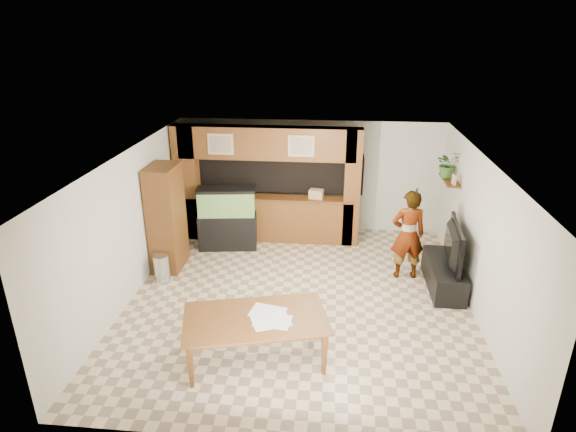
# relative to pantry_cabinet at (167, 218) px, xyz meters

# --- Properties ---
(floor) EXTENTS (6.50, 6.50, 0.00)m
(floor) POSITION_rel_pantry_cabinet_xyz_m (2.70, -0.98, -1.06)
(floor) COLOR #CDB88E
(floor) RESTS_ON ground
(ceiling) EXTENTS (6.50, 6.50, 0.00)m
(ceiling) POSITION_rel_pantry_cabinet_xyz_m (2.70, -0.98, 1.54)
(ceiling) COLOR white
(ceiling) RESTS_ON wall_back
(wall_back) EXTENTS (6.00, 0.00, 6.00)m
(wall_back) POSITION_rel_pantry_cabinet_xyz_m (2.70, 2.27, 0.24)
(wall_back) COLOR beige
(wall_back) RESTS_ON floor
(wall_left) EXTENTS (0.00, 6.50, 6.50)m
(wall_left) POSITION_rel_pantry_cabinet_xyz_m (-0.30, -0.98, 0.24)
(wall_left) COLOR beige
(wall_left) RESTS_ON floor
(wall_right) EXTENTS (0.00, 6.50, 6.50)m
(wall_right) POSITION_rel_pantry_cabinet_xyz_m (5.70, -0.98, 0.24)
(wall_right) COLOR beige
(wall_right) RESTS_ON floor
(partition) EXTENTS (4.20, 0.99, 2.60)m
(partition) POSITION_rel_pantry_cabinet_xyz_m (1.75, 1.66, 0.26)
(partition) COLOR brown
(partition) RESTS_ON floor
(wall_clock) EXTENTS (0.05, 0.25, 0.25)m
(wall_clock) POSITION_rel_pantry_cabinet_xyz_m (-0.27, 0.02, 0.84)
(wall_clock) COLOR black
(wall_clock) RESTS_ON wall_left
(wall_shelf) EXTENTS (0.25, 0.90, 0.04)m
(wall_shelf) POSITION_rel_pantry_cabinet_xyz_m (5.55, 0.97, 0.64)
(wall_shelf) COLOR brown
(wall_shelf) RESTS_ON wall_right
(pantry_cabinet) EXTENTS (0.53, 0.86, 2.11)m
(pantry_cabinet) POSITION_rel_pantry_cabinet_xyz_m (0.00, 0.00, 0.00)
(pantry_cabinet) COLOR brown
(pantry_cabinet) RESTS_ON floor
(trash_can) EXTENTS (0.29, 0.29, 0.54)m
(trash_can) POSITION_rel_pantry_cabinet_xyz_m (0.04, -0.62, -0.79)
(trash_can) COLOR #B2B2B7
(trash_can) RESTS_ON floor
(aquarium) EXTENTS (1.24, 0.47, 1.38)m
(aquarium) POSITION_rel_pantry_cabinet_xyz_m (0.99, 0.97, -0.38)
(aquarium) COLOR black
(aquarium) RESTS_ON floor
(tv_stand) EXTENTS (0.56, 1.52, 0.51)m
(tv_stand) POSITION_rel_pantry_cabinet_xyz_m (5.35, -0.32, -0.80)
(tv_stand) COLOR black
(tv_stand) RESTS_ON floor
(television) EXTENTS (0.28, 1.35, 0.77)m
(television) POSITION_rel_pantry_cabinet_xyz_m (5.35, -0.32, -0.16)
(television) COLOR black
(television) RESTS_ON tv_stand
(photo_frame) EXTENTS (0.06, 0.15, 0.20)m
(photo_frame) POSITION_rel_pantry_cabinet_xyz_m (5.55, 0.62, 0.76)
(photo_frame) COLOR tan
(photo_frame) RESTS_ON wall_shelf
(potted_plant) EXTENTS (0.62, 0.59, 0.55)m
(potted_plant) POSITION_rel_pantry_cabinet_xyz_m (5.52, 1.12, 0.94)
(potted_plant) COLOR #356026
(potted_plant) RESTS_ON wall_shelf
(person) EXTENTS (0.70, 0.51, 1.78)m
(person) POSITION_rel_pantry_cabinet_xyz_m (4.69, 0.02, -0.17)
(person) COLOR #9D7656
(person) RESTS_ON floor
(microphone) EXTENTS (0.03, 0.09, 0.14)m
(microphone) POSITION_rel_pantry_cabinet_xyz_m (4.74, -0.14, 0.76)
(microphone) COLOR black
(microphone) RESTS_ON person
(dining_table) EXTENTS (2.25, 1.59, 0.72)m
(dining_table) POSITION_rel_pantry_cabinet_xyz_m (2.21, -2.77, -0.70)
(dining_table) COLOR brown
(dining_table) RESTS_ON floor
(newspaper_a) EXTENTS (0.55, 0.43, 0.01)m
(newspaper_a) POSITION_rel_pantry_cabinet_xyz_m (2.46, -2.79, -0.34)
(newspaper_a) COLOR silver
(newspaper_a) RESTS_ON dining_table
(newspaper_b) EXTENTS (0.64, 0.56, 0.01)m
(newspaper_b) POSITION_rel_pantry_cabinet_xyz_m (2.44, -2.80, -0.34)
(newspaper_b) COLOR silver
(newspaper_b) RESTS_ON dining_table
(newspaper_c) EXTENTS (0.56, 0.46, 0.01)m
(newspaper_c) POSITION_rel_pantry_cabinet_xyz_m (2.36, -2.57, -0.34)
(newspaper_c) COLOR silver
(newspaper_c) RESTS_ON dining_table
(counter_box) EXTENTS (0.34, 0.26, 0.20)m
(counter_box) POSITION_rel_pantry_cabinet_xyz_m (2.88, 1.47, 0.08)
(counter_box) COLOR #A18257
(counter_box) RESTS_ON partition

